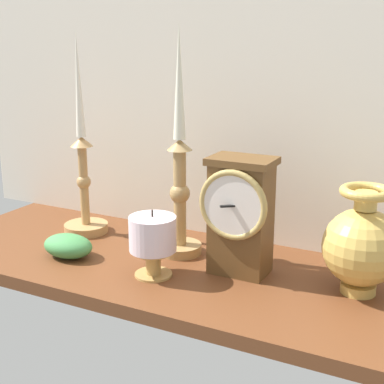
# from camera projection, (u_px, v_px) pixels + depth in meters

# --- Properties ---
(ground_plane) EXTENTS (1.00, 0.36, 0.02)m
(ground_plane) POSITION_uv_depth(u_px,v_px,m) (175.00, 269.00, 1.00)
(ground_plane) COLOR brown
(back_wall) EXTENTS (1.20, 0.02, 0.65)m
(back_wall) POSITION_uv_depth(u_px,v_px,m) (219.00, 76.00, 1.07)
(back_wall) COLOR silver
(back_wall) RESTS_ON ground_plane
(mantel_clock) EXTENTS (0.12, 0.10, 0.21)m
(mantel_clock) POSITION_uv_depth(u_px,v_px,m) (240.00, 214.00, 0.93)
(mantel_clock) COLOR brown
(mantel_clock) RESTS_ON ground_plane
(candlestick_tall_left) EXTENTS (0.08, 0.08, 0.43)m
(candlestick_tall_left) POSITION_uv_depth(u_px,v_px,m) (180.00, 180.00, 1.01)
(candlestick_tall_left) COLOR #A58350
(candlestick_tall_left) RESTS_ON ground_plane
(candlestick_tall_center) EXTENTS (0.09, 0.09, 0.42)m
(candlestick_tall_center) POSITION_uv_depth(u_px,v_px,m) (83.00, 177.00, 1.13)
(candlestick_tall_center) COLOR #B0844F
(candlestick_tall_center) RESTS_ON ground_plane
(brass_vase_bulbous) EXTENTS (0.12, 0.12, 0.18)m
(brass_vase_bulbous) POSITION_uv_depth(u_px,v_px,m) (362.00, 245.00, 0.86)
(brass_vase_bulbous) COLOR gold
(brass_vase_bulbous) RESTS_ON ground_plane
(pillar_candle_front) EXTENTS (0.08, 0.08, 0.12)m
(pillar_candle_front) POSITION_uv_depth(u_px,v_px,m) (153.00, 239.00, 0.93)
(pillar_candle_front) COLOR tan
(pillar_candle_front) RESTS_ON ground_plane
(ivy_sprig) EXTENTS (0.10, 0.07, 0.04)m
(ivy_sprig) POSITION_uv_depth(u_px,v_px,m) (68.00, 246.00, 1.02)
(ivy_sprig) COLOR #428848
(ivy_sprig) RESTS_ON ground_plane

